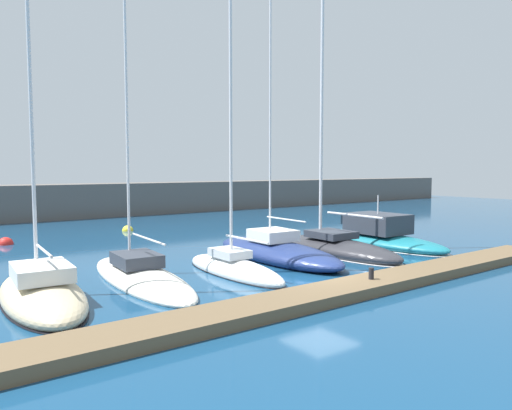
% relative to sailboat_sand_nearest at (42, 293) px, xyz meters
% --- Properties ---
extents(ground_plane, '(120.00, 120.00, 0.00)m').
position_rel_sailboat_sand_nearest_xyz_m(ground_plane, '(9.79, -3.56, -0.33)').
color(ground_plane, navy).
extents(dock_pier, '(26.50, 1.84, 0.39)m').
position_rel_sailboat_sand_nearest_xyz_m(dock_pier, '(9.79, -5.55, -0.13)').
color(dock_pier, brown).
rests_on(dock_pier, ground_plane).
extents(breakwater_seawall, '(108.00, 3.71, 3.18)m').
position_rel_sailboat_sand_nearest_xyz_m(breakwater_seawall, '(9.79, 28.60, 1.26)').
color(breakwater_seawall, '#5B5651').
rests_on(breakwater_seawall, ground_plane).
extents(sailboat_sand_nearest, '(3.02, 7.74, 14.51)m').
position_rel_sailboat_sand_nearest_xyz_m(sailboat_sand_nearest, '(0.00, 0.00, 0.00)').
color(sailboat_sand_nearest, beige).
rests_on(sailboat_sand_nearest, ground_plane).
extents(sailboat_ivory_second, '(3.12, 9.72, 16.81)m').
position_rel_sailboat_sand_nearest_xyz_m(sailboat_ivory_second, '(4.04, 1.14, -0.11)').
color(sailboat_ivory_second, silver).
rests_on(sailboat_ivory_second, ground_plane).
extents(sailboat_white_third, '(1.75, 6.79, 13.83)m').
position_rel_sailboat_sand_nearest_xyz_m(sailboat_white_third, '(7.80, -0.19, -0.05)').
color(sailboat_white_third, white).
rests_on(sailboat_white_third, ground_plane).
extents(sailboat_navy_fourth, '(3.56, 9.63, 14.65)m').
position_rel_sailboat_sand_nearest_xyz_m(sailboat_navy_fourth, '(11.49, 1.43, 0.08)').
color(sailboat_navy_fourth, navy).
rests_on(sailboat_navy_fourth, ground_plane).
extents(sailboat_charcoal_fifth, '(3.04, 8.86, 17.51)m').
position_rel_sailboat_sand_nearest_xyz_m(sailboat_charcoal_fifth, '(15.07, 0.67, 0.09)').
color(sailboat_charcoal_fifth, '#2D2D33').
rests_on(sailboat_charcoal_fifth, ground_plane).
extents(motorboat_teal_sixth, '(3.49, 10.08, 3.26)m').
position_rel_sailboat_sand_nearest_xyz_m(motorboat_teal_sixth, '(19.23, 1.36, 0.17)').
color(motorboat_teal_sixth, '#19707F').
rests_on(motorboat_teal_sixth, ground_plane).
extents(mooring_buoy_yellow, '(0.82, 0.82, 0.82)m').
position_rel_sailboat_sand_nearest_xyz_m(mooring_buoy_yellow, '(9.57, 16.54, -0.33)').
color(mooring_buoy_yellow, yellow).
rests_on(mooring_buoy_yellow, ground_plane).
extents(mooring_buoy_red, '(0.90, 0.90, 0.90)m').
position_rel_sailboat_sand_nearest_xyz_m(mooring_buoy_red, '(1.18, 14.82, -0.33)').
color(mooring_buoy_red, red).
rests_on(mooring_buoy_red, ground_plane).
extents(dock_bollard, '(0.20, 0.20, 0.44)m').
position_rel_sailboat_sand_nearest_xyz_m(dock_bollard, '(10.53, -5.55, 0.29)').
color(dock_bollard, black).
rests_on(dock_bollard, dock_pier).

